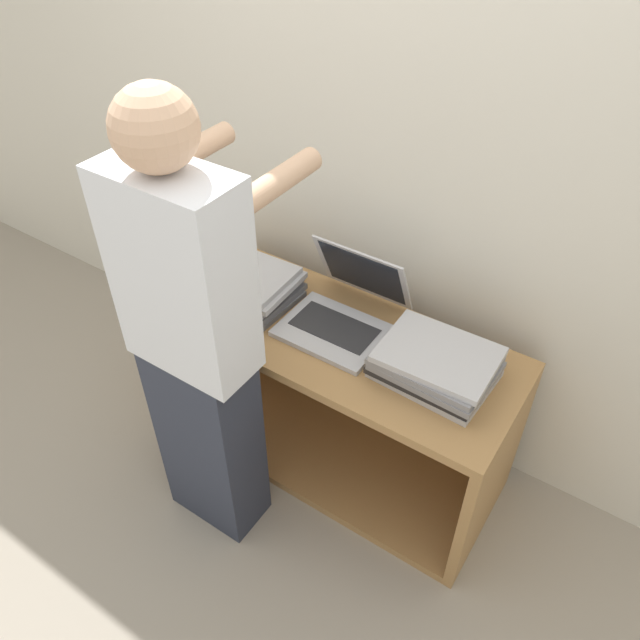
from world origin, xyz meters
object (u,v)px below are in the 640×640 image
(laptop_stack_left, at_px, (245,283))
(laptop_stack_right, at_px, (436,364))
(person, at_px, (196,348))
(laptop_open, at_px, (343,311))

(laptop_stack_left, distance_m, laptop_stack_right, 0.79)
(person, bearing_deg, laptop_open, 66.58)
(laptop_stack_right, xyz_separation_m, person, (-0.62, -0.45, 0.10))
(laptop_open, bearing_deg, laptop_stack_right, -8.88)
(laptop_stack_right, distance_m, person, 0.77)
(laptop_open, bearing_deg, laptop_stack_left, -170.72)
(laptop_stack_left, height_order, laptop_stack_right, same)
(laptop_open, height_order, laptop_stack_left, laptop_open)
(person, bearing_deg, laptop_stack_left, 111.33)
(laptop_stack_right, bearing_deg, laptop_stack_left, -179.79)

